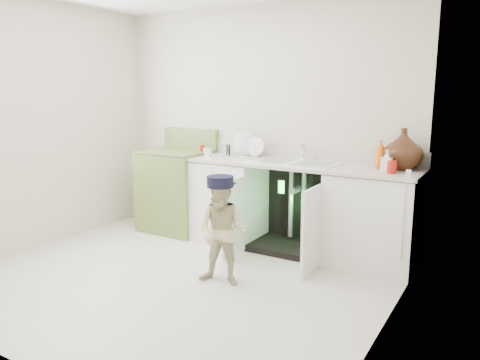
% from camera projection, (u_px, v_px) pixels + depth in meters
% --- Properties ---
extents(ground, '(3.50, 3.50, 0.00)m').
position_uv_depth(ground, '(177.00, 278.00, 4.05)').
color(ground, beige).
rests_on(ground, ground).
extents(room_shell, '(6.00, 5.50, 1.26)m').
position_uv_depth(room_shell, '(173.00, 135.00, 3.82)').
color(room_shell, beige).
rests_on(room_shell, ground).
extents(counter_run, '(2.44, 1.02, 1.27)m').
position_uv_depth(counter_run, '(298.00, 204.00, 4.69)').
color(counter_run, white).
rests_on(counter_run, ground).
extents(avocado_stove, '(0.75, 0.65, 1.16)m').
position_uv_depth(avocado_stove, '(177.00, 189.00, 5.42)').
color(avocado_stove, olive).
rests_on(avocado_stove, ground).
extents(repair_worker, '(0.50, 0.96, 0.92)m').
position_uv_depth(repair_worker, '(223.00, 230.00, 3.87)').
color(repair_worker, beige).
rests_on(repair_worker, ground).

